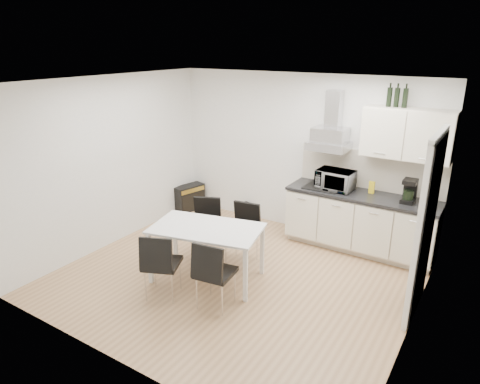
% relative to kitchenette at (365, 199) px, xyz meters
% --- Properties ---
extents(ground, '(4.50, 4.50, 0.00)m').
position_rel_kitchenette_xyz_m(ground, '(-1.19, -1.73, -0.83)').
color(ground, tan).
rests_on(ground, ground).
extents(wall_back, '(4.50, 0.10, 2.60)m').
position_rel_kitchenette_xyz_m(wall_back, '(-1.19, 0.27, 0.47)').
color(wall_back, white).
rests_on(wall_back, ground).
extents(wall_front, '(4.50, 0.10, 2.60)m').
position_rel_kitchenette_xyz_m(wall_front, '(-1.19, -3.73, 0.47)').
color(wall_front, white).
rests_on(wall_front, ground).
extents(wall_left, '(0.10, 4.00, 2.60)m').
position_rel_kitchenette_xyz_m(wall_left, '(-3.44, -1.73, 0.47)').
color(wall_left, white).
rests_on(wall_left, ground).
extents(wall_right, '(0.10, 4.00, 2.60)m').
position_rel_kitchenette_xyz_m(wall_right, '(1.06, -1.73, 0.47)').
color(wall_right, white).
rests_on(wall_right, ground).
extents(ceiling, '(4.50, 4.50, 0.00)m').
position_rel_kitchenette_xyz_m(ceiling, '(-1.19, -1.73, 1.77)').
color(ceiling, white).
rests_on(ceiling, wall_back).
extents(doorway, '(0.08, 1.04, 2.10)m').
position_rel_kitchenette_xyz_m(doorway, '(1.02, -1.18, 0.22)').
color(doorway, white).
rests_on(doorway, ground).
extents(kitchenette, '(2.22, 0.64, 2.52)m').
position_rel_kitchenette_xyz_m(kitchenette, '(0.00, 0.00, 0.00)').
color(kitchenette, beige).
rests_on(kitchenette, ground).
extents(dining_table, '(1.57, 1.11, 0.75)m').
position_rel_kitchenette_xyz_m(dining_table, '(-1.50, -1.95, -0.16)').
color(dining_table, white).
rests_on(dining_table, ground).
extents(chair_far_left, '(0.60, 0.63, 0.88)m').
position_rel_kitchenette_xyz_m(chair_far_left, '(-1.90, -1.45, -0.39)').
color(chair_far_left, black).
rests_on(chair_far_left, ground).
extents(chair_far_right, '(0.50, 0.55, 0.88)m').
position_rel_kitchenette_xyz_m(chair_far_right, '(-1.33, -1.34, -0.39)').
color(chair_far_right, black).
rests_on(chair_far_right, ground).
extents(chair_near_left, '(0.60, 0.63, 0.88)m').
position_rel_kitchenette_xyz_m(chair_near_left, '(-1.72, -2.58, -0.39)').
color(chair_near_left, black).
rests_on(chair_near_left, ground).
extents(chair_near_right, '(0.50, 0.55, 0.88)m').
position_rel_kitchenette_xyz_m(chair_near_right, '(-1.03, -2.41, -0.39)').
color(chair_near_right, black).
rests_on(chair_near_right, ground).
extents(guitar_amp, '(0.39, 0.63, 0.49)m').
position_rel_kitchenette_xyz_m(guitar_amp, '(-3.30, -0.08, -0.59)').
color(guitar_amp, black).
rests_on(guitar_amp, ground).
extents(floor_speaker, '(0.20, 0.19, 0.27)m').
position_rel_kitchenette_xyz_m(floor_speaker, '(-2.18, 0.17, -0.69)').
color(floor_speaker, black).
rests_on(floor_speaker, ground).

